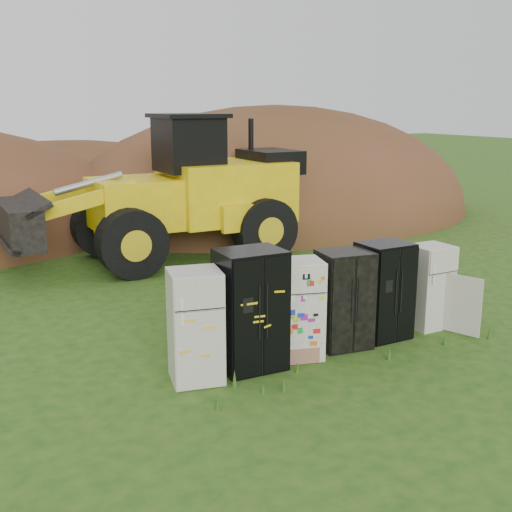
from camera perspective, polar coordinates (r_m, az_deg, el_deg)
The scene contains 10 objects.
ground at distance 11.45m, azimuth 6.17°, elevation -8.25°, with size 120.00×120.00×0.00m, color #1F4D14.
fridge_leftmost at distance 9.95m, azimuth -5.40°, elevation -6.22°, with size 0.78×0.75×1.76m, color silver, non-canonical shape.
fridge_black_side at distance 10.33m, azimuth -0.49°, elevation -4.80°, with size 1.03×0.81×1.97m, color black, non-canonical shape.
fridge_sticker at distance 10.84m, azimuth 3.81°, elevation -4.72°, with size 0.75×0.70×1.69m, color white, non-canonical shape.
fridge_dark_mid at distance 11.37m, azimuth 7.83°, elevation -3.85°, with size 0.88×0.72×1.73m, color black, non-canonical shape.
fridge_black_right at distance 11.93m, azimuth 11.27°, elevation -3.03°, with size 0.89×0.74×1.78m, color black, non-canonical shape.
fridge_open_door at distance 12.71m, azimuth 15.13°, elevation -2.63°, with size 0.73×0.67×1.61m, color silver, non-canonical shape.
wheel_loader at distance 17.38m, azimuth -8.96°, elevation 5.87°, with size 8.14×3.30×3.94m, color yellow, non-canonical shape.
dirt_mound_right at distance 24.91m, azimuth 1.63°, elevation 3.72°, with size 16.47×12.08×8.30m, color #4D3218.
dirt_mound_back at distance 28.25m, azimuth -16.79°, elevation 4.31°, with size 16.50×11.00×5.42m, color #4D3218.
Camera 1 is at (-6.26, -8.61, 4.23)m, focal length 45.00 mm.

